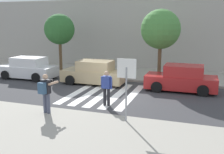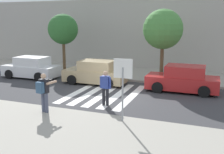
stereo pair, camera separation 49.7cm
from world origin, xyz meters
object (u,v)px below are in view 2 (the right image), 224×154
Objects in this scene: parked_car_red at (183,79)px; street_tree_center at (163,29)px; stop_sign at (123,76)px; street_tree_west at (63,29)px; photographer_with_backpack at (44,90)px; parked_car_tan at (96,73)px; parked_car_white at (31,68)px; pedestrian_crossing at (105,86)px.

street_tree_center is (-1.64, 2.07, 2.79)m from parked_car_red.
street_tree_west is (-7.94, 8.80, 1.44)m from stop_sign.
photographer_with_backpack is 10.31m from street_tree_west.
parked_car_red is 3.84m from street_tree_center.
photographer_with_backpack is 0.42× the size of parked_car_tan.
parked_car_white is at bearing 131.28° from photographer_with_backpack.
street_tree_west is (-4.42, 9.04, 2.24)m from photographer_with_backpack.
stop_sign is 0.61× the size of parked_car_red.
parked_car_white is at bearing -111.22° from street_tree_west.
street_tree_west reaches higher than parked_car_tan.
parked_car_white is (-7.48, 4.07, -0.25)m from pedestrian_crossing.
pedestrian_crossing is 0.39× the size of street_tree_west.
street_tree_center is (9.06, 2.07, 2.79)m from parked_car_white.
street_tree_center is (1.58, 6.14, 2.54)m from pedestrian_crossing.
parked_car_red is 0.92× the size of street_tree_west.
stop_sign is 10.91m from parked_car_white.
parked_car_tan is 5.59m from street_tree_west.
parked_car_white is at bearing 151.45° from pedestrian_crossing.
street_tree_west is at bearing 174.90° from street_tree_center.
parked_car_red is at bearing 51.60° from pedestrian_crossing.
pedestrian_crossing is 8.52m from parked_car_white.
pedestrian_crossing is (-1.54, 1.95, -1.00)m from stop_sign.
street_tree_center is (3.94, 2.07, 2.79)m from parked_car_tan.
parked_car_tan is (5.12, 0.00, 0.00)m from parked_car_white.
street_tree_west is 0.95× the size of street_tree_center.
photographer_with_backpack is 2.96m from pedestrian_crossing.
parked_car_white is 4.01m from street_tree_west.
pedestrian_crossing is at bearing -59.91° from parked_car_tan.
stop_sign is at bearing -47.96° from street_tree_west.
stop_sign is at bearing -57.12° from parked_car_tan.
stop_sign is at bearing -51.83° from pedestrian_crossing.
street_tree_center is at bearing 27.68° from parked_car_tan.
photographer_with_backpack is at bearing -113.20° from street_tree_center.
street_tree_west is (1.08, 2.78, 2.69)m from parked_car_white.
parked_car_white is 5.12m from parked_car_tan.
street_tree_center is (7.98, -0.71, 0.11)m from street_tree_west.
pedestrian_crossing reaches higher than parked_car_white.
stop_sign is 0.61× the size of parked_car_white.
parked_car_tan is (-2.36, 4.07, -0.25)m from pedestrian_crossing.
stop_sign is at bearing -33.74° from parked_car_white.
stop_sign is 1.46× the size of photographer_with_backpack.
stop_sign is 11.94m from street_tree_west.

